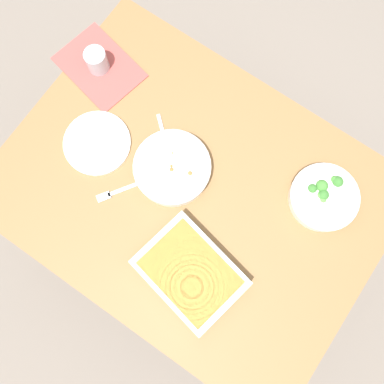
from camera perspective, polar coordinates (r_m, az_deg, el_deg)
The scene contains 10 objects.
ground_plane at distance 2.11m, azimuth -0.00°, elevation -4.29°, with size 6.00×6.00×0.00m, color slate.
dining_table at distance 1.47m, azimuth -0.00°, elevation -0.75°, with size 1.20×0.90×0.74m.
placemat at distance 1.57m, azimuth -12.04°, elevation 15.74°, with size 0.28×0.20×0.00m, color #B24C47.
stew_bowl at distance 1.37m, azimuth -2.59°, elevation 3.16°, with size 0.25×0.25×0.06m.
broccoli_bowl at distance 1.41m, azimuth 16.88°, elevation -0.63°, with size 0.22×0.22×0.07m.
baking_dish at distance 1.32m, azimuth -0.23°, elevation -10.53°, with size 0.34×0.28×0.06m.
drink_cup at distance 1.54m, azimuth -12.33°, elevation 16.37°, with size 0.07×0.07×0.08m.
side_plate at distance 1.46m, azimuth -12.34°, elevation 6.28°, with size 0.22×0.22×0.01m, color white.
spoon_by_stew at distance 1.42m, azimuth -3.38°, elevation 6.06°, with size 0.14×0.13×0.01m.
fork_on_table at distance 1.40m, azimuth -9.52°, elevation 0.15°, with size 0.11×0.16×0.01m.
Camera 1 is at (0.17, -0.24, 2.09)m, focal length 40.68 mm.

